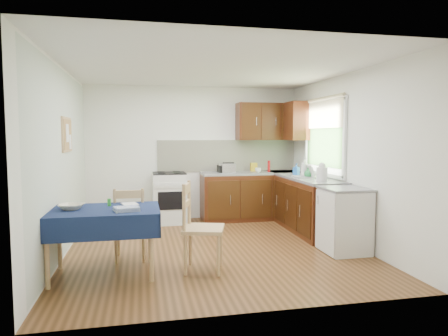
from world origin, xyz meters
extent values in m
plane|color=#482B13|center=(0.00, 0.00, 0.00)|extent=(4.20, 4.20, 0.00)
cube|color=silver|center=(0.00, 0.00, 2.50)|extent=(4.00, 4.20, 0.02)
cube|color=white|center=(0.00, 2.10, 1.25)|extent=(4.00, 0.02, 2.50)
cube|color=white|center=(0.00, -2.10, 1.25)|extent=(4.00, 0.02, 2.50)
cube|color=silver|center=(-2.00, 0.00, 1.25)|extent=(0.02, 4.20, 2.50)
cube|color=white|center=(2.00, 0.00, 1.25)|extent=(0.02, 4.20, 2.50)
cube|color=#361409|center=(1.05, 1.80, 0.43)|extent=(1.90, 0.60, 0.86)
cube|color=#361409|center=(1.70, 0.65, 0.43)|extent=(0.60, 1.70, 0.86)
cube|color=slate|center=(1.05, 1.80, 0.88)|extent=(1.90, 0.60, 0.04)
cube|color=slate|center=(1.70, 0.65, 0.88)|extent=(0.60, 1.70, 0.04)
cube|color=slate|center=(1.70, 1.80, 0.88)|extent=(0.60, 0.60, 0.04)
cube|color=white|center=(0.65, 2.08, 1.20)|extent=(2.70, 0.02, 0.60)
cube|color=#361409|center=(1.40, 1.93, 1.85)|extent=(1.20, 0.35, 0.70)
cube|color=#361409|center=(1.82, 1.50, 1.85)|extent=(0.35, 0.50, 0.70)
cube|color=silver|center=(-0.50, 1.80, 0.45)|extent=(0.60, 0.60, 0.90)
cube|color=black|center=(-0.50, 1.80, 0.91)|extent=(0.58, 0.58, 0.02)
cube|color=black|center=(-0.50, 1.50, 0.45)|extent=(0.44, 0.01, 0.32)
cube|color=#2D5121|center=(1.99, 0.70, 1.50)|extent=(0.01, 1.40, 0.85)
cube|color=silver|center=(1.97, 0.70, 2.15)|extent=(0.04, 1.48, 0.06)
cube|color=silver|center=(1.97, 0.70, 0.95)|extent=(0.04, 1.48, 0.06)
cube|color=#C9B88B|center=(1.96, 0.70, 1.93)|extent=(0.02, 1.36, 0.44)
cube|color=silver|center=(1.70, -0.55, 0.42)|extent=(0.55, 0.58, 0.85)
cube|color=slate|center=(1.70, -0.55, 0.87)|extent=(0.58, 0.60, 0.03)
cube|color=tan|center=(-1.98, 0.30, 1.60)|extent=(0.02, 0.62, 0.47)
cube|color=olive|center=(-1.96, 0.30, 1.60)|extent=(0.01, 0.56, 0.41)
cube|color=white|center=(-1.95, 0.22, 1.62)|extent=(0.00, 0.18, 0.24)
cube|color=white|center=(-1.95, 0.42, 1.50)|extent=(0.00, 0.15, 0.20)
cube|color=#0D1737|center=(-1.43, -0.81, 0.75)|extent=(1.22, 0.81, 0.03)
cube|color=#0D1737|center=(-1.43, -1.23, 0.63)|extent=(1.26, 0.02, 0.26)
cube|color=#0D1737|center=(-1.43, -0.40, 0.63)|extent=(1.26, 0.02, 0.26)
cube|color=#0D1737|center=(-2.05, -0.81, 0.63)|extent=(0.02, 0.85, 0.26)
cube|color=#0D1737|center=(-0.81, -0.81, 0.63)|extent=(0.02, 0.85, 0.26)
cylinder|color=tan|center=(-1.96, -1.14, 0.37)|extent=(0.05, 0.05, 0.73)
cylinder|color=tan|center=(-0.90, -1.14, 0.37)|extent=(0.05, 0.05, 0.73)
cylinder|color=tan|center=(-1.96, -0.49, 0.37)|extent=(0.05, 0.05, 0.73)
cylinder|color=tan|center=(-0.90, -0.49, 0.37)|extent=(0.05, 0.05, 0.73)
cube|color=tan|center=(-1.14, -0.26, 0.44)|extent=(0.43, 0.43, 0.04)
cube|color=tan|center=(-1.15, -0.44, 0.79)|extent=(0.37, 0.05, 0.30)
cylinder|color=tan|center=(-0.97, -0.10, 0.22)|extent=(0.04, 0.04, 0.44)
cylinder|color=tan|center=(-1.30, -0.08, 0.22)|extent=(0.04, 0.04, 0.44)
cylinder|color=tan|center=(-0.98, -0.43, 0.22)|extent=(0.04, 0.04, 0.44)
cylinder|color=tan|center=(-1.32, -0.42, 0.22)|extent=(0.04, 0.04, 0.44)
cube|color=tan|center=(-0.29, -0.89, 0.50)|extent=(0.57, 0.57, 0.04)
cube|color=tan|center=(-0.48, -0.84, 0.88)|extent=(0.14, 0.41, 0.33)
cylinder|color=tan|center=(-0.16, -1.12, 0.25)|extent=(0.04, 0.04, 0.50)
cylinder|color=tan|center=(-0.06, -0.76, 0.25)|extent=(0.04, 0.04, 0.50)
cylinder|color=tan|center=(-0.52, -1.02, 0.25)|extent=(0.04, 0.04, 0.50)
cylinder|color=tan|center=(-0.42, -0.66, 0.25)|extent=(0.04, 0.04, 0.50)
cube|color=silver|center=(0.58, 1.70, 0.99)|extent=(0.25, 0.16, 0.18)
cube|color=black|center=(0.58, 1.70, 1.09)|extent=(0.22, 0.02, 0.02)
cube|color=black|center=(0.55, 1.84, 0.97)|extent=(0.28, 0.24, 0.13)
cube|color=silver|center=(0.55, 1.84, 1.05)|extent=(0.28, 0.24, 0.03)
cylinder|color=red|center=(1.37, 1.74, 1.01)|extent=(0.05, 0.05, 0.21)
cube|color=gold|center=(1.13, 1.94, 0.98)|extent=(0.13, 0.09, 0.16)
cube|color=#949398|center=(1.69, 0.66, 0.91)|extent=(0.45, 0.34, 0.02)
cylinder|color=silver|center=(1.69, 0.66, 1.01)|extent=(0.06, 0.21, 0.21)
cylinder|color=silver|center=(1.69, 0.14, 1.00)|extent=(0.17, 0.17, 0.21)
sphere|color=silver|center=(1.69, 0.14, 1.13)|extent=(0.10, 0.10, 0.10)
imported|color=silver|center=(1.14, 1.67, 0.94)|extent=(0.14, 0.14, 0.09)
imported|color=silver|center=(1.66, 0.75, 1.06)|extent=(0.17, 0.17, 0.32)
imported|color=blue|center=(1.66, 1.09, 1.00)|extent=(0.13, 0.13, 0.20)
imported|color=#227C3D|center=(1.68, 0.63, 0.99)|extent=(0.19, 0.19, 0.18)
imported|color=beige|center=(-1.76, -0.78, 0.79)|extent=(0.33, 0.33, 0.06)
imported|color=white|center=(-1.21, -0.64, 0.77)|extent=(0.22, 0.26, 0.02)
cylinder|color=green|center=(-1.37, -0.63, 0.81)|extent=(0.04, 0.04, 0.09)
cube|color=navy|center=(-1.16, -0.99, 0.79)|extent=(0.30, 0.26, 0.05)
camera|label=1|loc=(-0.98, -5.44, 1.59)|focal=32.00mm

